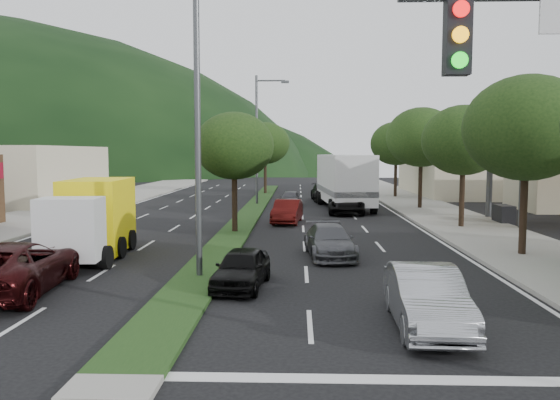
{
  "coord_description": "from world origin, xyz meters",
  "views": [
    {
      "loc": [
        3.2,
        -9.42,
        4.11
      ],
      "look_at": [
        2.47,
        12.84,
        2.16
      ],
      "focal_mm": 35.0,
      "sensor_mm": 36.0,
      "label": 1
    }
  ],
  "objects_px": {
    "tree_r_d": "(421,137)",
    "motorhome": "(344,180)",
    "tree_med_near": "(234,146)",
    "box_truck": "(93,221)",
    "tree_med_far": "(265,143)",
    "car_queue_f": "(323,192)",
    "tree_r_c": "(464,140)",
    "sedan_silver": "(426,298)",
    "car_queue_e": "(290,198)",
    "streetlight_mid": "(259,133)",
    "car_queue_a": "(242,268)",
    "car_queue_b": "(330,241)",
    "tree_r_e": "(396,144)",
    "car_queue_d": "(348,203)",
    "suv_maroon": "(14,267)",
    "streetlight_near": "(204,106)",
    "car_queue_c": "(287,211)",
    "tree_r_b": "(527,128)"
  },
  "relations": [
    {
      "from": "tree_r_d",
      "to": "motorhome",
      "type": "bearing_deg",
      "value": 171.8
    },
    {
      "from": "tree_med_near",
      "to": "box_truck",
      "type": "height_order",
      "value": "tree_med_near"
    },
    {
      "from": "tree_med_far",
      "to": "car_queue_f",
      "type": "xyz_separation_m",
      "value": [
        5.39,
        -6.89,
        -4.29
      ]
    },
    {
      "from": "tree_r_c",
      "to": "tree_r_d",
      "type": "relative_size",
      "value": 0.9
    },
    {
      "from": "sedan_silver",
      "to": "car_queue_e",
      "type": "xyz_separation_m",
      "value": [
        -3.6,
        28.9,
        -0.11
      ]
    },
    {
      "from": "streetlight_mid",
      "to": "car_queue_a",
      "type": "relative_size",
      "value": 2.85
    },
    {
      "from": "car_queue_b",
      "to": "streetlight_mid",
      "type": "bearing_deg",
      "value": 96.42
    },
    {
      "from": "tree_r_e",
      "to": "car_queue_e",
      "type": "height_order",
      "value": "tree_r_e"
    },
    {
      "from": "car_queue_d",
      "to": "box_truck",
      "type": "distance_m",
      "value": 19.3
    },
    {
      "from": "car_queue_b",
      "to": "car_queue_f",
      "type": "distance_m",
      "value": 25.25
    },
    {
      "from": "motorhome",
      "to": "sedan_silver",
      "type": "bearing_deg",
      "value": -95.17
    },
    {
      "from": "tree_r_c",
      "to": "car_queue_f",
      "type": "bearing_deg",
      "value": 111.12
    },
    {
      "from": "tree_r_e",
      "to": "suv_maroon",
      "type": "xyz_separation_m",
      "value": [
        -17.09,
        -33.98,
        -4.13
      ]
    },
    {
      "from": "streetlight_mid",
      "to": "car_queue_b",
      "type": "distance_m",
      "value": 22.1
    },
    {
      "from": "tree_r_e",
      "to": "tree_med_near",
      "type": "xyz_separation_m",
      "value": [
        -12.0,
        -22.0,
        -0.46
      ]
    },
    {
      "from": "streetlight_near",
      "to": "car_queue_e",
      "type": "bearing_deg",
      "value": 84.28
    },
    {
      "from": "sedan_silver",
      "to": "car_queue_c",
      "type": "height_order",
      "value": "sedan_silver"
    },
    {
      "from": "tree_med_near",
      "to": "suv_maroon",
      "type": "bearing_deg",
      "value": -113.01
    },
    {
      "from": "sedan_silver",
      "to": "car_queue_f",
      "type": "relative_size",
      "value": 0.88
    },
    {
      "from": "sedan_silver",
      "to": "motorhome",
      "type": "bearing_deg",
      "value": 91.07
    },
    {
      "from": "tree_med_far",
      "to": "car_queue_c",
      "type": "bearing_deg",
      "value": -83.24
    },
    {
      "from": "car_queue_f",
      "to": "box_truck",
      "type": "xyz_separation_m",
      "value": [
        -10.2,
        -25.59,
        0.72
      ]
    },
    {
      "from": "streetlight_near",
      "to": "car_queue_b",
      "type": "relative_size",
      "value": 2.34
    },
    {
      "from": "tree_r_b",
      "to": "tree_med_near",
      "type": "xyz_separation_m",
      "value": [
        -12.0,
        6.0,
        -0.61
      ]
    },
    {
      "from": "streetlight_near",
      "to": "sedan_silver",
      "type": "distance_m",
      "value": 9.1
    },
    {
      "from": "tree_r_c",
      "to": "car_queue_e",
      "type": "distance_m",
      "value": 15.87
    },
    {
      "from": "tree_r_d",
      "to": "streetlight_near",
      "type": "xyz_separation_m",
      "value": [
        -11.79,
        -22.0,
        0.4
      ]
    },
    {
      "from": "tree_r_d",
      "to": "tree_med_near",
      "type": "relative_size",
      "value": 1.19
    },
    {
      "from": "car_queue_c",
      "to": "car_queue_f",
      "type": "height_order",
      "value": "car_queue_f"
    },
    {
      "from": "car_queue_e",
      "to": "streetlight_near",
      "type": "bearing_deg",
      "value": -92.21
    },
    {
      "from": "tree_med_far",
      "to": "streetlight_near",
      "type": "bearing_deg",
      "value": -89.67
    },
    {
      "from": "streetlight_near",
      "to": "car_queue_c",
      "type": "xyz_separation_m",
      "value": [
        2.39,
        14.11,
        -4.9
      ]
    },
    {
      "from": "car_queue_c",
      "to": "tree_r_e",
      "type": "bearing_deg",
      "value": 68.34
    },
    {
      "from": "sedan_silver",
      "to": "car_queue_b",
      "type": "relative_size",
      "value": 1.01
    },
    {
      "from": "streetlight_near",
      "to": "tree_r_b",
      "type": "bearing_deg",
      "value": 18.73
    },
    {
      "from": "car_queue_d",
      "to": "box_truck",
      "type": "bearing_deg",
      "value": -119.3
    },
    {
      "from": "tree_r_e",
      "to": "suv_maroon",
      "type": "height_order",
      "value": "tree_r_e"
    },
    {
      "from": "sedan_silver",
      "to": "car_queue_c",
      "type": "xyz_separation_m",
      "value": [
        -3.63,
        18.9,
        -0.03
      ]
    },
    {
      "from": "streetlight_mid",
      "to": "tree_med_near",
      "type": "bearing_deg",
      "value": -90.78
    },
    {
      "from": "streetlight_near",
      "to": "streetlight_mid",
      "type": "xyz_separation_m",
      "value": [
        0.0,
        25.0,
        0.0
      ]
    },
    {
      "from": "tree_r_b",
      "to": "car_queue_d",
      "type": "bearing_deg",
      "value": 109.86
    },
    {
      "from": "tree_r_e",
      "to": "car_queue_b",
      "type": "relative_size",
      "value": 1.57
    },
    {
      "from": "streetlight_near",
      "to": "motorhome",
      "type": "xyz_separation_m",
      "value": [
        6.4,
        22.78,
        -3.49
      ]
    },
    {
      "from": "tree_r_c",
      "to": "car_queue_a",
      "type": "distance_m",
      "value": 17.31
    },
    {
      "from": "tree_med_near",
      "to": "car_queue_a",
      "type": "distance_m",
      "value": 11.85
    },
    {
      "from": "tree_r_e",
      "to": "car_queue_e",
      "type": "xyz_separation_m",
      "value": [
        -9.38,
        -7.89,
        -4.29
      ]
    },
    {
      "from": "tree_r_c",
      "to": "car_queue_b",
      "type": "height_order",
      "value": "tree_r_c"
    },
    {
      "from": "car_queue_d",
      "to": "box_truck",
      "type": "xyz_separation_m",
      "value": [
        -11.35,
        -15.59,
        0.74
      ]
    },
    {
      "from": "sedan_silver",
      "to": "tree_r_c",
      "type": "bearing_deg",
      "value": 72.88
    },
    {
      "from": "tree_med_far",
      "to": "car_queue_d",
      "type": "xyz_separation_m",
      "value": [
        6.54,
        -16.89,
        -4.32
      ]
    }
  ]
}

